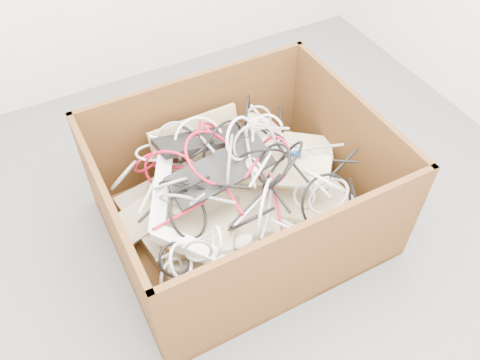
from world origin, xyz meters
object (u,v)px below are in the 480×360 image
power_strip_left (161,195)px  vga_plug (296,152)px  cardboard_box (239,208)px  power_strip_right (191,247)px

power_strip_left → vga_plug: size_ratio=7.39×
vga_plug → power_strip_left: bearing=-143.5°
cardboard_box → power_strip_right: cardboard_box is taller
power_strip_right → cardboard_box: bearing=83.4°
power_strip_right → vga_plug: size_ratio=6.67×
cardboard_box → vga_plug: cardboard_box is taller
power_strip_left → power_strip_right: 0.27m
cardboard_box → power_strip_left: bearing=173.0°
cardboard_box → power_strip_left: cardboard_box is taller
cardboard_box → vga_plug: bearing=1.1°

